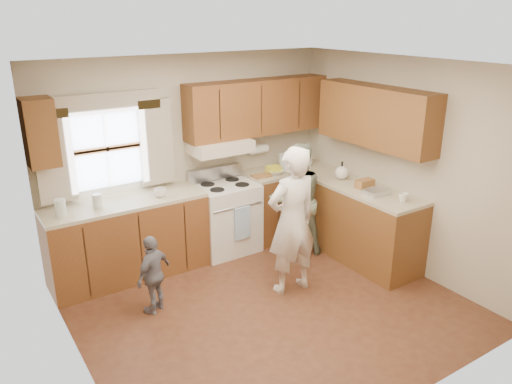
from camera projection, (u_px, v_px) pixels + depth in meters
room at (270, 196)px, 4.89m from camera, size 3.80×3.80×3.80m
kitchen_fixtures at (261, 193)px, 6.20m from camera, size 3.80×2.25×2.15m
stove at (225, 216)px, 6.44m from camera, size 0.76×0.67×1.07m
woman_left at (292, 221)px, 5.37m from camera, size 0.62×0.42×1.66m
woman_right at (296, 200)px, 6.25m from camera, size 0.83×0.73×1.46m
child at (154, 274)px, 5.10m from camera, size 0.53×0.44×0.85m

